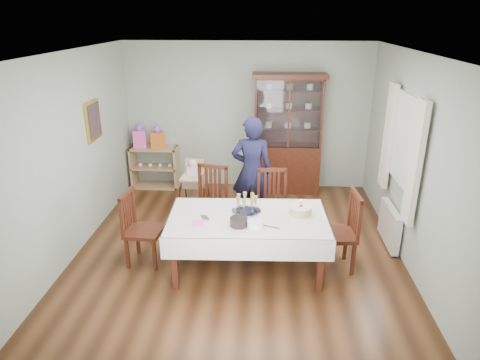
# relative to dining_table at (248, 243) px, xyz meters

# --- Properties ---
(floor) EXTENTS (5.00, 5.00, 0.00)m
(floor) POSITION_rel_dining_table_xyz_m (-0.15, 0.48, -0.38)
(floor) COLOR #593319
(floor) RESTS_ON ground
(room_shell) EXTENTS (5.00, 5.00, 5.00)m
(room_shell) POSITION_rel_dining_table_xyz_m (-0.15, 1.02, 1.32)
(room_shell) COLOR #9EAA99
(room_shell) RESTS_ON floor
(dining_table) EXTENTS (2.04, 1.22, 0.76)m
(dining_table) POSITION_rel_dining_table_xyz_m (0.00, 0.00, 0.00)
(dining_table) COLOR #482312
(dining_table) RESTS_ON floor
(china_cabinet) EXTENTS (1.30, 0.48, 2.18)m
(china_cabinet) POSITION_rel_dining_table_xyz_m (0.60, 2.74, 0.74)
(china_cabinet) COLOR #482312
(china_cabinet) RESTS_ON floor
(sideboard) EXTENTS (0.90, 0.38, 0.80)m
(sideboard) POSITION_rel_dining_table_xyz_m (-1.90, 2.76, 0.02)
(sideboard) COLOR tan
(sideboard) RESTS_ON floor
(picture_frame) EXTENTS (0.04, 0.48, 0.58)m
(picture_frame) POSITION_rel_dining_table_xyz_m (-2.37, 1.28, 1.27)
(picture_frame) COLOR gold
(picture_frame) RESTS_ON room_shell
(window) EXTENTS (0.04, 1.02, 1.22)m
(window) POSITION_rel_dining_table_xyz_m (2.07, 0.78, 1.17)
(window) COLOR white
(window) RESTS_ON room_shell
(curtain_left) EXTENTS (0.07, 0.30, 1.55)m
(curtain_left) POSITION_rel_dining_table_xyz_m (2.01, 0.16, 1.07)
(curtain_left) COLOR silver
(curtain_left) RESTS_ON room_shell
(curtain_right) EXTENTS (0.07, 0.30, 1.55)m
(curtain_right) POSITION_rel_dining_table_xyz_m (2.01, 1.40, 1.07)
(curtain_right) COLOR silver
(curtain_right) RESTS_ON room_shell
(radiator) EXTENTS (0.10, 0.80, 0.55)m
(radiator) POSITION_rel_dining_table_xyz_m (2.01, 0.78, -0.08)
(radiator) COLOR white
(radiator) RESTS_ON floor
(chair_far_left) EXTENTS (0.57, 0.57, 1.07)m
(chair_far_left) POSITION_rel_dining_table_xyz_m (-0.61, 0.86, -0.07)
(chair_far_left) COLOR #482312
(chair_far_left) RESTS_ON floor
(chair_far_right) EXTENTS (0.50, 0.50, 1.02)m
(chair_far_right) POSITION_rel_dining_table_xyz_m (0.33, 0.90, -0.08)
(chair_far_right) COLOR #482312
(chair_far_right) RESTS_ON floor
(chair_end_left) EXTENTS (0.49, 0.49, 1.01)m
(chair_end_left) POSITION_rel_dining_table_xyz_m (-1.39, 0.09, -0.09)
(chair_end_left) COLOR #482312
(chair_end_left) RESTS_ON floor
(chair_end_right) EXTENTS (0.51, 0.51, 1.05)m
(chair_end_right) POSITION_rel_dining_table_xyz_m (1.16, 0.12, -0.07)
(chair_end_right) COLOR #482312
(chair_end_right) RESTS_ON floor
(woman) EXTENTS (0.64, 0.42, 1.73)m
(woman) POSITION_rel_dining_table_xyz_m (0.00, 1.38, 0.48)
(woman) COLOR black
(woman) RESTS_ON floor
(high_chair) EXTENTS (0.46, 0.46, 0.95)m
(high_chair) POSITION_rel_dining_table_xyz_m (-0.96, 1.61, -0.01)
(high_chair) COLOR black
(high_chair) RESTS_ON floor
(champagne_tray) EXTENTS (0.38, 0.38, 0.23)m
(champagne_tray) POSITION_rel_dining_table_xyz_m (-0.02, 0.14, 0.44)
(champagne_tray) COLOR silver
(champagne_tray) RESTS_ON dining_table
(birthday_cake) EXTENTS (0.32, 0.32, 0.22)m
(birthday_cake) POSITION_rel_dining_table_xyz_m (0.66, 0.08, 0.43)
(birthday_cake) COLOR white
(birthday_cake) RESTS_ON dining_table
(plate_stack_dark) EXTENTS (0.26, 0.26, 0.10)m
(plate_stack_dark) POSITION_rel_dining_table_xyz_m (-0.10, -0.25, 0.43)
(plate_stack_dark) COLOR black
(plate_stack_dark) RESTS_ON dining_table
(plate_stack_white) EXTENTS (0.24, 0.24, 0.08)m
(plate_stack_white) POSITION_rel_dining_table_xyz_m (0.10, -0.28, 0.42)
(plate_stack_white) COLOR white
(plate_stack_white) RESTS_ON dining_table
(napkin_stack) EXTENTS (0.15, 0.15, 0.02)m
(napkin_stack) POSITION_rel_dining_table_xyz_m (-0.59, -0.24, 0.38)
(napkin_stack) COLOR #F159B1
(napkin_stack) RESTS_ON dining_table
(cutlery) EXTENTS (0.16, 0.18, 0.01)m
(cutlery) POSITION_rel_dining_table_xyz_m (-0.57, -0.07, 0.38)
(cutlery) COLOR silver
(cutlery) RESTS_ON dining_table
(cake_knife) EXTENTS (0.28, 0.14, 0.01)m
(cake_knife) POSITION_rel_dining_table_xyz_m (0.26, -0.26, 0.38)
(cake_knife) COLOR silver
(cake_knife) RESTS_ON dining_table
(gift_bag_pink) EXTENTS (0.25, 0.18, 0.44)m
(gift_bag_pink) POSITION_rel_dining_table_xyz_m (-2.14, 2.74, 0.61)
(gift_bag_pink) COLOR #F159B1
(gift_bag_pink) RESTS_ON sideboard
(gift_bag_orange) EXTENTS (0.25, 0.19, 0.42)m
(gift_bag_orange) POSITION_rel_dining_table_xyz_m (-1.80, 2.74, 0.60)
(gift_bag_orange) COLOR orange
(gift_bag_orange) RESTS_ON sideboard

